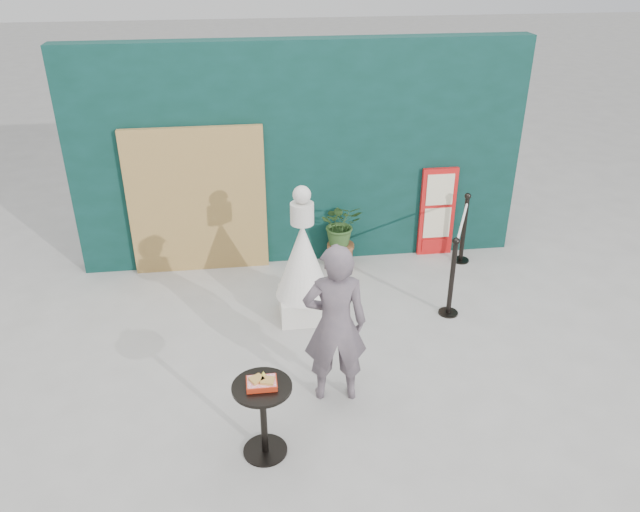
{
  "coord_description": "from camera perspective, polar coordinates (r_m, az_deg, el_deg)",
  "views": [
    {
      "loc": [
        -0.8,
        -4.8,
        4.19
      ],
      "look_at": [
        0.0,
        1.2,
        1.0
      ],
      "focal_mm": 35.0,
      "sensor_mm": 36.0,
      "label": 1
    }
  ],
  "objects": [
    {
      "name": "cafe_table",
      "position": [
        5.59,
        -5.23,
        -13.73
      ],
      "size": [
        0.52,
        0.52,
        0.75
      ],
      "color": "black",
      "rests_on": "ground"
    },
    {
      "name": "statue",
      "position": [
        7.29,
        -1.58,
        -0.92
      ],
      "size": [
        0.66,
        0.66,
        1.69
      ],
      "color": "silver",
      "rests_on": "ground"
    },
    {
      "name": "back_wall",
      "position": [
        8.44,
        -1.77,
        9.17
      ],
      "size": [
        6.0,
        0.3,
        3.0
      ],
      "primitive_type": "cube",
      "color": "#092C25",
      "rests_on": "ground"
    },
    {
      "name": "stanchion_barrier",
      "position": [
        8.23,
        12.54,
        0.36
      ],
      "size": [
        0.84,
        1.54,
        1.03
      ],
      "color": "black",
      "rests_on": "ground"
    },
    {
      "name": "bamboo_fence",
      "position": [
        8.4,
        -11.14,
        4.91
      ],
      "size": [
        1.8,
        0.08,
        2.0
      ],
      "primitive_type": "cube",
      "color": "tan",
      "rests_on": "ground"
    },
    {
      "name": "menu_board",
      "position": [
        8.95,
        10.67,
        3.96
      ],
      "size": [
        0.5,
        0.07,
        1.3
      ],
      "color": "red",
      "rests_on": "ground"
    },
    {
      "name": "planter",
      "position": [
        8.5,
        1.92,
        2.4
      ],
      "size": [
        0.56,
        0.48,
        0.95
      ],
      "color": "brown",
      "rests_on": "ground"
    },
    {
      "name": "woman",
      "position": [
        5.97,
        1.4,
        -6.27
      ],
      "size": [
        0.65,
        0.45,
        1.7
      ],
      "primitive_type": "imported",
      "rotation": [
        0.0,
        0.0,
        3.07
      ],
      "color": "#67585F",
      "rests_on": "ground"
    },
    {
      "name": "food_basket",
      "position": [
        5.4,
        -5.34,
        -11.42
      ],
      "size": [
        0.26,
        0.19,
        0.11
      ],
      "color": "#B52C13",
      "rests_on": "cafe_table"
    },
    {
      "name": "ground",
      "position": [
        6.43,
        1.45,
        -12.94
      ],
      "size": [
        60.0,
        60.0,
        0.0
      ],
      "primitive_type": "plane",
      "color": "#ADAAA5",
      "rests_on": "ground"
    }
  ]
}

